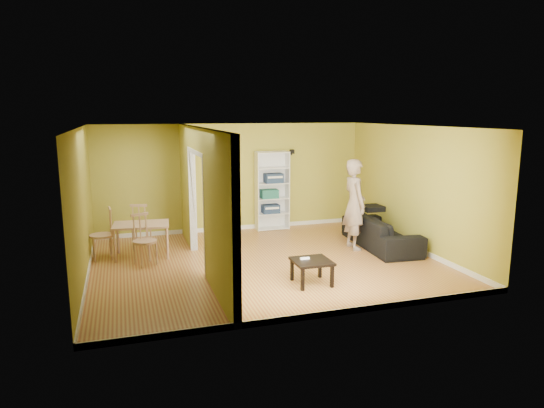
% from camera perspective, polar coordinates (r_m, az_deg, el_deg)
% --- Properties ---
extents(room_shell, '(6.50, 6.50, 6.50)m').
position_cam_1_polar(room_shell, '(9.18, -0.82, 0.94)').
color(room_shell, '#B89147').
rests_on(room_shell, ground).
extents(partition, '(0.22, 5.50, 2.60)m').
position_cam_1_polar(partition, '(8.91, -8.23, 0.53)').
color(partition, '#A9A033').
rests_on(partition, ground).
extents(wall_speaker, '(0.10, 0.10, 0.10)m').
position_cam_1_polar(wall_speaker, '(12.11, 2.37, 6.17)').
color(wall_speaker, black).
rests_on(wall_speaker, room_shell).
extents(sofa, '(2.37, 1.15, 0.88)m').
position_cam_1_polar(sofa, '(10.70, 12.70, -2.61)').
color(sofa, black).
rests_on(sofa, ground).
extents(person, '(0.83, 0.65, 2.25)m').
position_cam_1_polar(person, '(10.31, 9.70, 0.87)').
color(person, slate).
rests_on(person, ground).
extents(bookshelf, '(0.81, 0.35, 1.93)m').
position_cam_1_polar(bookshelf, '(11.96, -0.06, 1.60)').
color(bookshelf, white).
rests_on(bookshelf, ground).
extents(paper_box_navy_a, '(0.41, 0.27, 0.21)m').
position_cam_1_polar(paper_box_navy_a, '(11.98, -0.16, -0.57)').
color(paper_box_navy_a, navy).
rests_on(paper_box_navy_a, bookshelf).
extents(paper_box_teal, '(0.42, 0.27, 0.21)m').
position_cam_1_polar(paper_box_teal, '(11.90, -0.33, 1.21)').
color(paper_box_teal, '#196350').
rests_on(paper_box_teal, bookshelf).
extents(paper_box_navy_b, '(0.44, 0.29, 0.23)m').
position_cam_1_polar(paper_box_navy_b, '(11.88, 0.18, 3.06)').
color(paper_box_navy_b, navy).
rests_on(paper_box_navy_b, bookshelf).
extents(coffee_table, '(0.62, 0.62, 0.42)m').
position_cam_1_polar(coffee_table, '(8.24, 4.70, -7.02)').
color(coffee_table, black).
rests_on(coffee_table, ground).
extents(game_controller, '(0.16, 0.04, 0.03)m').
position_cam_1_polar(game_controller, '(8.26, 3.88, -6.40)').
color(game_controller, white).
rests_on(game_controller, coffee_table).
extents(dining_table, '(1.08, 0.72, 0.68)m').
position_cam_1_polar(dining_table, '(10.04, -15.13, -2.67)').
color(dining_table, tan).
rests_on(dining_table, ground).
extents(chair_left, '(0.51, 0.51, 1.02)m').
position_cam_1_polar(chair_left, '(10.10, -19.41, -3.34)').
color(chair_left, '#DBB88A').
rests_on(chair_left, ground).
extents(chair_near, '(0.59, 0.59, 0.98)m').
position_cam_1_polar(chair_near, '(9.49, -14.75, -4.10)').
color(chair_near, tan).
rests_on(chair_near, ground).
extents(chair_far, '(0.55, 0.55, 0.99)m').
position_cam_1_polar(chair_far, '(10.70, -15.11, -2.43)').
color(chair_far, '#CDB682').
rests_on(chair_far, ground).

